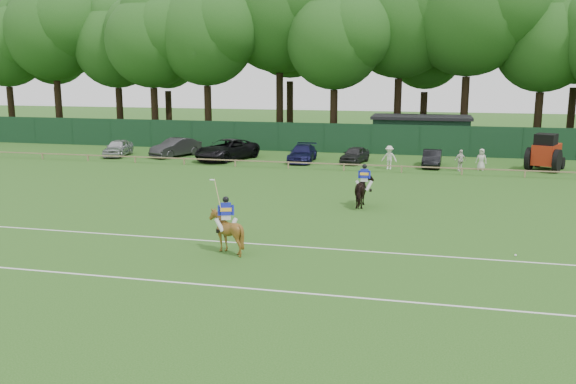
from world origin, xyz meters
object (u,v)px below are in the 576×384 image
(sedan_navy, at_px, (302,153))
(spectator_mid, at_px, (460,160))
(utility_shed, at_px, (421,133))
(tractor, at_px, (546,153))
(polo_ball, at_px, (515,255))
(suv_black, at_px, (227,150))
(estate_black, at_px, (432,158))
(horse_chestnut, at_px, (226,232))
(horse_dark, at_px, (364,191))
(spectator_left, at_px, (389,157))
(spectator_right, at_px, (481,159))
(sedan_grey, at_px, (176,147))
(hatch_grey, at_px, (355,155))
(sedan_silver, at_px, (118,148))

(sedan_navy, xyz_separation_m, spectator_mid, (11.63, -1.76, 0.11))
(utility_shed, xyz_separation_m, tractor, (8.76, -8.65, -0.31))
(polo_ball, bearing_deg, suv_black, 131.52)
(estate_black, relative_size, spectator_mid, 2.46)
(horse_chestnut, bearing_deg, horse_dark, -133.98)
(sedan_navy, relative_size, spectator_left, 2.64)
(spectator_left, distance_m, tractor, 10.91)
(tractor, bearing_deg, sedan_navy, -156.66)
(spectator_mid, distance_m, polo_ball, 20.03)
(horse_dark, distance_m, spectator_mid, 13.82)
(utility_shed, bearing_deg, spectator_left, -100.38)
(estate_black, relative_size, spectator_right, 2.45)
(sedan_grey, bearing_deg, suv_black, 13.30)
(horse_chestnut, distance_m, polo_ball, 11.12)
(polo_ball, xyz_separation_m, utility_shed, (-4.21, 30.33, 1.49))
(polo_ball, height_order, utility_shed, utility_shed)
(spectator_mid, bearing_deg, hatch_grey, 132.05)
(horse_dark, distance_m, utility_shed, 23.24)
(estate_black, bearing_deg, hatch_grey, 176.58)
(hatch_grey, distance_m, spectator_left, 3.68)
(sedan_grey, distance_m, spectator_right, 23.77)
(estate_black, xyz_separation_m, spectator_mid, (1.92, -1.55, 0.14))
(suv_black, bearing_deg, spectator_mid, 16.28)
(sedan_grey, height_order, hatch_grey, sedan_grey)
(polo_ball, distance_m, utility_shed, 30.66)
(hatch_grey, relative_size, polo_ball, 40.19)
(spectator_right, bearing_deg, sedan_navy, -170.40)
(sedan_silver, xyz_separation_m, spectator_left, (22.08, -1.67, 0.16))
(sedan_silver, bearing_deg, sedan_navy, -8.27)
(horse_dark, xyz_separation_m, estate_black, (3.39, 14.31, -0.23))
(horse_dark, bearing_deg, spectator_right, -119.11)
(horse_chestnut, xyz_separation_m, sedan_silver, (-17.33, 23.35, -0.16))
(sedan_silver, xyz_separation_m, sedan_grey, (4.70, 0.86, 0.06))
(spectator_mid, relative_size, utility_shed, 0.18)
(horse_dark, bearing_deg, sedan_navy, -68.96)
(spectator_left, bearing_deg, horse_dark, -84.83)
(polo_ball, bearing_deg, hatch_grey, 111.98)
(polo_ball, bearing_deg, spectator_right, 89.50)
(spectator_right, bearing_deg, suv_black, -167.84)
(tractor, bearing_deg, polo_ball, -78.31)
(horse_chestnut, relative_size, tractor, 0.46)
(sedan_silver, bearing_deg, hatch_grey, -7.51)
(horse_dark, relative_size, polo_ball, 22.16)
(horse_chestnut, bearing_deg, suv_black, -90.07)
(horse_chestnut, distance_m, spectator_left, 22.19)
(hatch_grey, height_order, spectator_mid, spectator_mid)
(sedan_silver, xyz_separation_m, polo_ball, (28.24, -21.34, -0.63))
(sedan_navy, xyz_separation_m, utility_shed, (8.70, 8.60, 0.89))
(sedan_grey, height_order, spectator_left, spectator_left)
(utility_shed, bearing_deg, sedan_grey, -157.18)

